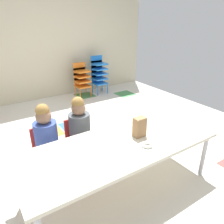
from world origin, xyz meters
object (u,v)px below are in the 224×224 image
object	(u,v)px
kid_chair_blue_stack	(99,73)
paper_bag_brown	(139,127)
kid_chair_orange_stack	(82,78)
paper_plate_near_edge	(147,147)
seated_child_middle_seat	(79,125)
seated_child_near_camera	(46,135)
paper_plate_center_table	(96,142)
donut_powdered_on_plate	(147,145)
craft_table	(120,147)

from	to	relation	value
kid_chair_blue_stack	paper_bag_brown	xyz separation A→B (m)	(-1.23, -3.02, 0.17)
kid_chair_orange_stack	paper_plate_near_edge	size ratio (longest dim) A/B	4.44
seated_child_middle_seat	seated_child_near_camera	bearing A→B (deg)	180.00
kid_chair_blue_stack	paper_plate_near_edge	world-z (taller)	kid_chair_blue_stack
seated_child_middle_seat	kid_chair_orange_stack	size ratio (longest dim) A/B	1.15
paper_plate_center_table	donut_powdered_on_plate	xyz separation A→B (m)	(0.39, -0.35, 0.02)
craft_table	seated_child_near_camera	world-z (taller)	seated_child_near_camera
paper_bag_brown	kid_chair_blue_stack	bearing A→B (deg)	67.85
craft_table	kid_chair_blue_stack	xyz separation A→B (m)	(1.50, 3.04, -0.02)
kid_chair_blue_stack	craft_table	bearing A→B (deg)	-116.21
craft_table	seated_child_middle_seat	xyz separation A→B (m)	(-0.16, 0.65, 0.02)
seated_child_near_camera	paper_plate_near_edge	xyz separation A→B (m)	(0.76, -0.84, 0.03)
kid_chair_orange_stack	paper_bag_brown	world-z (taller)	kid_chair_orange_stack
paper_plate_center_table	seated_child_middle_seat	bearing A→B (deg)	85.28
kid_chair_orange_stack	kid_chair_blue_stack	world-z (taller)	kid_chair_blue_stack
seated_child_near_camera	kid_chair_orange_stack	distance (m)	2.88
seated_child_middle_seat	paper_plate_center_table	size ratio (longest dim) A/B	5.10
seated_child_middle_seat	paper_plate_near_edge	world-z (taller)	seated_child_middle_seat
seated_child_near_camera	paper_plate_center_table	xyz separation A→B (m)	(0.37, -0.49, 0.03)
kid_chair_orange_stack	paper_bag_brown	bearing A→B (deg)	-104.11
kid_chair_orange_stack	donut_powdered_on_plate	xyz separation A→B (m)	(-0.83, -3.24, 0.14)
kid_chair_orange_stack	paper_bag_brown	distance (m)	3.13
paper_bag_brown	donut_powdered_on_plate	world-z (taller)	paper_bag_brown
donut_powdered_on_plate	craft_table	bearing A→B (deg)	134.99
craft_table	paper_bag_brown	xyz separation A→B (m)	(0.27, 0.02, 0.15)
kid_chair_orange_stack	kid_chair_blue_stack	bearing A→B (deg)	0.04
kid_chair_blue_stack	donut_powdered_on_plate	world-z (taller)	kid_chair_blue_stack
craft_table	donut_powdered_on_plate	distance (m)	0.28
craft_table	kid_chair_orange_stack	world-z (taller)	kid_chair_orange_stack
craft_table	kid_chair_orange_stack	distance (m)	3.21
paper_bag_brown	seated_child_middle_seat	bearing A→B (deg)	124.02
seated_child_middle_seat	paper_plate_near_edge	size ratio (longest dim) A/B	5.10
kid_chair_orange_stack	kid_chair_blue_stack	xyz separation A→B (m)	(0.47, 0.00, 0.06)
paper_plate_near_edge	paper_plate_center_table	xyz separation A→B (m)	(-0.39, 0.35, 0.00)
paper_bag_brown	donut_powdered_on_plate	xyz separation A→B (m)	(-0.07, -0.21, -0.09)
kid_chair_blue_stack	paper_plate_center_table	bearing A→B (deg)	-120.44
seated_child_near_camera	donut_powdered_on_plate	distance (m)	1.14
paper_plate_center_table	craft_table	bearing A→B (deg)	-39.34
seated_child_middle_seat	kid_chair_blue_stack	distance (m)	2.91
paper_bag_brown	seated_child_near_camera	bearing A→B (deg)	143.20
paper_plate_near_edge	paper_plate_center_table	distance (m)	0.53
seated_child_near_camera	kid_chair_orange_stack	bearing A→B (deg)	56.31
kid_chair_blue_stack	donut_powdered_on_plate	distance (m)	3.49
donut_powdered_on_plate	paper_bag_brown	bearing A→B (deg)	71.17
kid_chair_orange_stack	paper_plate_center_table	xyz separation A→B (m)	(-1.22, -2.88, 0.12)
craft_table	paper_plate_center_table	distance (m)	0.26
seated_child_near_camera	kid_chair_blue_stack	distance (m)	3.17
kid_chair_blue_stack	paper_plate_center_table	xyz separation A→B (m)	(-1.69, -2.88, 0.06)
seated_child_middle_seat	paper_bag_brown	size ratio (longest dim) A/B	4.17
craft_table	paper_plate_near_edge	world-z (taller)	paper_plate_near_edge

